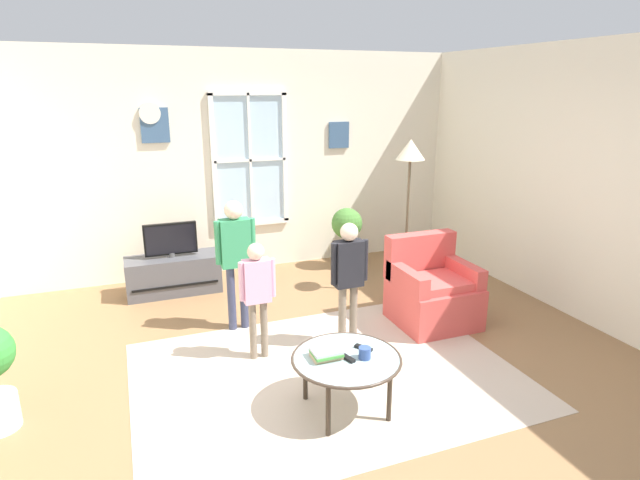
{
  "coord_description": "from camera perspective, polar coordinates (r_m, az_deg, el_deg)",
  "views": [
    {
      "loc": [
        -1.41,
        -3.62,
        2.32
      ],
      "look_at": [
        0.13,
        0.42,
        1.04
      ],
      "focal_mm": 29.21,
      "sensor_mm": 36.0,
      "label": 1
    }
  ],
  "objects": [
    {
      "name": "person_green_shirt",
      "position": [
        5.03,
        -9.24,
        -1.13
      ],
      "size": [
        0.39,
        0.18,
        1.3
      ],
      "color": "#333851",
      "rests_on": "ground_plane"
    },
    {
      "name": "floor_lamp",
      "position": [
        5.82,
        9.81,
        8.03
      ],
      "size": [
        0.32,
        0.32,
        1.77
      ],
      "color": "black",
      "rests_on": "ground_plane"
    },
    {
      "name": "coffee_table",
      "position": [
        3.88,
        2.9,
        -13.05
      ],
      "size": [
        0.81,
        0.81,
        0.44
      ],
      "color": "#99B2B7",
      "rests_on": "ground_plane"
    },
    {
      "name": "side_wall_right",
      "position": [
        5.72,
        28.81,
        5.01
      ],
      "size": [
        0.12,
        5.67,
        2.76
      ],
      "color": "silver",
      "rests_on": "ground_plane"
    },
    {
      "name": "armchair",
      "position": [
        5.4,
        12.13,
        -5.54
      ],
      "size": [
        0.76,
        0.74,
        0.87
      ],
      "color": "#D14C47",
      "rests_on": "ground_plane"
    },
    {
      "name": "person_black_shirt",
      "position": [
        4.66,
        3.15,
        -3.39
      ],
      "size": [
        0.35,
        0.16,
        1.18
      ],
      "color": "#726656",
      "rests_on": "ground_plane"
    },
    {
      "name": "back_wall",
      "position": [
        6.73,
        -8.73,
        8.31
      ],
      "size": [
        5.71,
        0.17,
        2.76
      ],
      "color": "silver",
      "rests_on": "ground_plane"
    },
    {
      "name": "book_stack",
      "position": [
        3.84,
        0.69,
        -12.29
      ],
      "size": [
        0.21,
        0.18,
        0.07
      ],
      "color": "tan",
      "rests_on": "coffee_table"
    },
    {
      "name": "area_rug",
      "position": [
        4.49,
        0.74,
        -14.55
      ],
      "size": [
        3.11,
        2.3,
        0.01
      ],
      "primitive_type": "cube",
      "color": "#C6B29E",
      "rests_on": "ground_plane"
    },
    {
      "name": "television",
      "position": [
        6.16,
        -16.06,
        0.08
      ],
      "size": [
        0.59,
        0.08,
        0.4
      ],
      "color": "#4C4C4C",
      "rests_on": "tv_stand"
    },
    {
      "name": "tv_stand",
      "position": [
        6.29,
        -15.76,
        -3.66
      ],
      "size": [
        1.05,
        0.44,
        0.44
      ],
      "color": "#4C4C51",
      "rests_on": "ground_plane"
    },
    {
      "name": "remote_near_books",
      "position": [
        3.84,
        3.0,
        -12.77
      ],
      "size": [
        0.08,
        0.15,
        0.02
      ],
      "primitive_type": "cube",
      "rotation": [
        0.0,
        0.0,
        0.3
      ],
      "color": "black",
      "rests_on": "coffee_table"
    },
    {
      "name": "cup",
      "position": [
        3.84,
        4.93,
        -12.23
      ],
      "size": [
        0.09,
        0.09,
        0.09
      ],
      "primitive_type": "cylinder",
      "color": "#334C8C",
      "rests_on": "coffee_table"
    },
    {
      "name": "potted_plant_by_window",
      "position": [
        6.82,
        2.95,
        0.9
      ],
      "size": [
        0.4,
        0.4,
        0.81
      ],
      "color": "#4C565B",
      "rests_on": "ground_plane"
    },
    {
      "name": "person_pink_shirt",
      "position": [
        4.5,
        -6.91,
        -5.21
      ],
      "size": [
        0.32,
        0.15,
        1.06
      ],
      "color": "#726656",
      "rests_on": "ground_plane"
    },
    {
      "name": "ground_plane",
      "position": [
        4.53,
        0.32,
        -14.47
      ],
      "size": [
        6.31,
        6.27,
        0.02
      ],
      "primitive_type": "cube",
      "color": "olive"
    },
    {
      "name": "remote_near_cup",
      "position": [
        3.98,
        4.79,
        -11.7
      ],
      "size": [
        0.11,
        0.14,
        0.02
      ],
      "primitive_type": "cube",
      "rotation": [
        0.0,
        0.0,
        0.59
      ],
      "color": "black",
      "rests_on": "coffee_table"
    }
  ]
}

